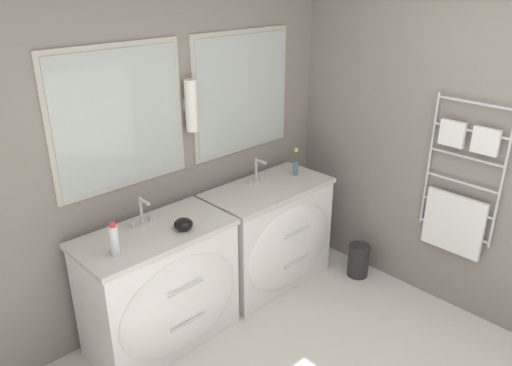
{
  "coord_description": "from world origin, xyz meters",
  "views": [
    {
      "loc": [
        -1.75,
        -0.79,
        2.43
      ],
      "look_at": [
        0.38,
        1.43,
        1.11
      ],
      "focal_mm": 35.0,
      "sensor_mm": 36.0,
      "label": 1
    }
  ],
  "objects_px": {
    "vanity_left": "(162,288)",
    "toiletry_bottle": "(114,240)",
    "vanity_right": "(271,235)",
    "flower_vase": "(296,164)",
    "waste_bin": "(358,260)",
    "amenity_bowl": "(183,224)"
  },
  "relations": [
    {
      "from": "toiletry_bottle",
      "to": "waste_bin",
      "type": "xyz_separation_m",
      "value": [
        1.99,
        -0.41,
        -0.81
      ]
    },
    {
      "from": "toiletry_bottle",
      "to": "amenity_bowl",
      "type": "bearing_deg",
      "value": -2.65
    },
    {
      "from": "vanity_left",
      "to": "flower_vase",
      "type": "xyz_separation_m",
      "value": [
        1.39,
        0.05,
        0.51
      ]
    },
    {
      "from": "waste_bin",
      "to": "toiletry_bottle",
      "type": "bearing_deg",
      "value": 168.47
    },
    {
      "from": "vanity_left",
      "to": "vanity_right",
      "type": "height_order",
      "value": "same"
    },
    {
      "from": "vanity_left",
      "to": "vanity_right",
      "type": "bearing_deg",
      "value": 0.0
    },
    {
      "from": "vanity_left",
      "to": "waste_bin",
      "type": "height_order",
      "value": "vanity_left"
    },
    {
      "from": "vanity_right",
      "to": "toiletry_bottle",
      "type": "height_order",
      "value": "toiletry_bottle"
    },
    {
      "from": "toiletry_bottle",
      "to": "waste_bin",
      "type": "height_order",
      "value": "toiletry_bottle"
    },
    {
      "from": "toiletry_bottle",
      "to": "flower_vase",
      "type": "distance_m",
      "value": 1.72
    },
    {
      "from": "vanity_right",
      "to": "toiletry_bottle",
      "type": "bearing_deg",
      "value": -177.77
    },
    {
      "from": "vanity_right",
      "to": "flower_vase",
      "type": "relative_size",
      "value": 4.35
    },
    {
      "from": "flower_vase",
      "to": "waste_bin",
      "type": "xyz_separation_m",
      "value": [
        0.27,
        -0.51,
        -0.8
      ]
    },
    {
      "from": "toiletry_bottle",
      "to": "flower_vase",
      "type": "bearing_deg",
      "value": 3.45
    },
    {
      "from": "vanity_right",
      "to": "flower_vase",
      "type": "distance_m",
      "value": 0.61
    },
    {
      "from": "amenity_bowl",
      "to": "toiletry_bottle",
      "type": "bearing_deg",
      "value": 177.35
    },
    {
      "from": "toiletry_bottle",
      "to": "flower_vase",
      "type": "relative_size",
      "value": 0.91
    },
    {
      "from": "amenity_bowl",
      "to": "vanity_right",
      "type": "bearing_deg",
      "value": 4.83
    },
    {
      "from": "vanity_left",
      "to": "flower_vase",
      "type": "relative_size",
      "value": 4.35
    },
    {
      "from": "vanity_right",
      "to": "vanity_left",
      "type": "bearing_deg",
      "value": 180.0
    },
    {
      "from": "flower_vase",
      "to": "vanity_left",
      "type": "bearing_deg",
      "value": -177.96
    },
    {
      "from": "vanity_left",
      "to": "toiletry_bottle",
      "type": "height_order",
      "value": "toiletry_bottle"
    }
  ]
}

